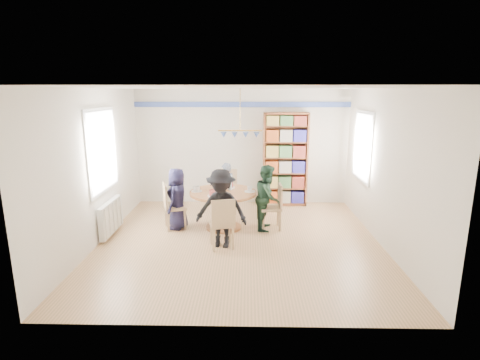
{
  "coord_description": "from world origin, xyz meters",
  "views": [
    {
      "loc": [
        0.14,
        -6.3,
        2.63
      ],
      "look_at": [
        0.0,
        0.4,
        1.05
      ],
      "focal_mm": 28.0,
      "sensor_mm": 36.0,
      "label": 1
    }
  ],
  "objects_px": {
    "chair_far": "(228,189)",
    "person_far": "(226,188)",
    "person_right": "(268,197)",
    "bookshelf": "(285,160)",
    "chair_left": "(171,204)",
    "person_left": "(177,199)",
    "dining_table": "(223,201)",
    "chair_right": "(275,205)",
    "chair_near": "(222,221)",
    "radiator": "(111,217)",
    "person_near": "(221,209)"
  },
  "relations": [
    {
      "from": "person_far",
      "to": "chair_right",
      "type": "bearing_deg",
      "value": 117.65
    },
    {
      "from": "person_near",
      "to": "chair_near",
      "type": "bearing_deg",
      "value": -67.05
    },
    {
      "from": "dining_table",
      "to": "chair_left",
      "type": "distance_m",
      "value": 1.02
    },
    {
      "from": "chair_left",
      "to": "dining_table",
      "type": "bearing_deg",
      "value": 2.66
    },
    {
      "from": "person_left",
      "to": "person_right",
      "type": "relative_size",
      "value": 0.94
    },
    {
      "from": "dining_table",
      "to": "chair_right",
      "type": "relative_size",
      "value": 1.46
    },
    {
      "from": "dining_table",
      "to": "chair_right",
      "type": "distance_m",
      "value": 1.01
    },
    {
      "from": "dining_table",
      "to": "person_far",
      "type": "xyz_separation_m",
      "value": [
        0.0,
        0.91,
        0.02
      ]
    },
    {
      "from": "chair_right",
      "to": "person_far",
      "type": "bearing_deg",
      "value": 138.16
    },
    {
      "from": "dining_table",
      "to": "person_near",
      "type": "xyz_separation_m",
      "value": [
        0.03,
        -0.9,
        0.13
      ]
    },
    {
      "from": "chair_left",
      "to": "chair_near",
      "type": "height_order",
      "value": "chair_left"
    },
    {
      "from": "bookshelf",
      "to": "chair_far",
      "type": "bearing_deg",
      "value": -156.47
    },
    {
      "from": "radiator",
      "to": "bookshelf",
      "type": "relative_size",
      "value": 0.46
    },
    {
      "from": "person_near",
      "to": "bookshelf",
      "type": "distance_m",
      "value": 2.9
    },
    {
      "from": "chair_right",
      "to": "person_right",
      "type": "xyz_separation_m",
      "value": [
        -0.14,
        -0.02,
        0.15
      ]
    },
    {
      "from": "chair_far",
      "to": "person_right",
      "type": "height_order",
      "value": "person_right"
    },
    {
      "from": "chair_far",
      "to": "person_far",
      "type": "xyz_separation_m",
      "value": [
        -0.03,
        -0.17,
        0.05
      ]
    },
    {
      "from": "person_left",
      "to": "person_near",
      "type": "height_order",
      "value": "person_near"
    },
    {
      "from": "radiator",
      "to": "bookshelf",
      "type": "bearing_deg",
      "value": 30.74
    },
    {
      "from": "chair_right",
      "to": "person_right",
      "type": "height_order",
      "value": "person_right"
    },
    {
      "from": "person_right",
      "to": "person_near",
      "type": "bearing_deg",
      "value": 146.56
    },
    {
      "from": "chair_right",
      "to": "person_left",
      "type": "xyz_separation_m",
      "value": [
        -1.9,
        -0.02,
        0.11
      ]
    },
    {
      "from": "person_left",
      "to": "person_near",
      "type": "bearing_deg",
      "value": 57.07
    },
    {
      "from": "person_right",
      "to": "person_far",
      "type": "bearing_deg",
      "value": 53.07
    },
    {
      "from": "chair_left",
      "to": "chair_far",
      "type": "height_order",
      "value": "chair_far"
    },
    {
      "from": "person_right",
      "to": "person_near",
      "type": "distance_m",
      "value": 1.22
    },
    {
      "from": "radiator",
      "to": "chair_left",
      "type": "distance_m",
      "value": 1.13
    },
    {
      "from": "person_left",
      "to": "person_right",
      "type": "bearing_deg",
      "value": 101.07
    },
    {
      "from": "chair_near",
      "to": "bookshelf",
      "type": "bearing_deg",
      "value": 63.96
    },
    {
      "from": "dining_table",
      "to": "chair_near",
      "type": "height_order",
      "value": "chair_near"
    },
    {
      "from": "chair_right",
      "to": "person_left",
      "type": "height_order",
      "value": "person_left"
    },
    {
      "from": "chair_near",
      "to": "radiator",
      "type": "bearing_deg",
      "value": 163.93
    },
    {
      "from": "dining_table",
      "to": "chair_far",
      "type": "relative_size",
      "value": 1.36
    },
    {
      "from": "chair_far",
      "to": "person_left",
      "type": "height_order",
      "value": "person_left"
    },
    {
      "from": "bookshelf",
      "to": "chair_right",
      "type": "bearing_deg",
      "value": -101.68
    },
    {
      "from": "radiator",
      "to": "person_left",
      "type": "xyz_separation_m",
      "value": [
        1.19,
        0.38,
        0.25
      ]
    },
    {
      "from": "chair_left",
      "to": "chair_right",
      "type": "xyz_separation_m",
      "value": [
        2.03,
        0.05,
        -0.01
      ]
    },
    {
      "from": "chair_left",
      "to": "person_left",
      "type": "distance_m",
      "value": 0.16
    },
    {
      "from": "chair_right",
      "to": "person_left",
      "type": "distance_m",
      "value": 1.91
    },
    {
      "from": "person_far",
      "to": "bookshelf",
      "type": "relative_size",
      "value": 0.53
    },
    {
      "from": "person_right",
      "to": "bookshelf",
      "type": "relative_size",
      "value": 0.59
    },
    {
      "from": "chair_right",
      "to": "person_near",
      "type": "height_order",
      "value": "person_near"
    },
    {
      "from": "dining_table",
      "to": "person_left",
      "type": "height_order",
      "value": "person_left"
    },
    {
      "from": "radiator",
      "to": "person_left",
      "type": "bearing_deg",
      "value": 17.59
    },
    {
      "from": "chair_right",
      "to": "person_right",
      "type": "relative_size",
      "value": 0.7
    },
    {
      "from": "chair_left",
      "to": "chair_near",
      "type": "xyz_separation_m",
      "value": [
        1.07,
        -0.96,
        -0.0
      ]
    },
    {
      "from": "dining_table",
      "to": "chair_left",
      "type": "xyz_separation_m",
      "value": [
        -1.02,
        -0.05,
        -0.06
      ]
    },
    {
      "from": "chair_left",
      "to": "bookshelf",
      "type": "xyz_separation_m",
      "value": [
        2.37,
        1.69,
        0.57
      ]
    },
    {
      "from": "radiator",
      "to": "person_near",
      "type": "relative_size",
      "value": 0.73
    },
    {
      "from": "person_right",
      "to": "person_far",
      "type": "relative_size",
      "value": 1.11
    }
  ]
}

